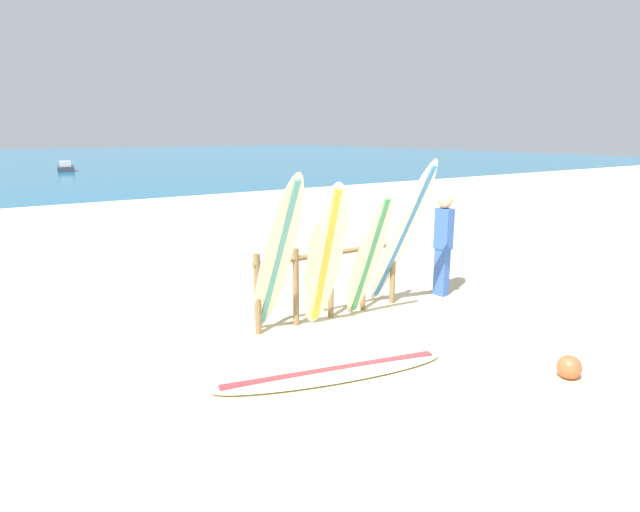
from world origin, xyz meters
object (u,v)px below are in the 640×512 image
Objects in this scene: surfboard_rack at (331,274)px; surfboard_leaning_left at (325,257)px; beach_ball at (569,367)px; surfboard_leaning_far_left at (277,257)px; surfboard_leaning_center_left at (369,257)px; surfboard_leaning_center at (402,234)px; surfboard_lying_on_sand at (332,371)px; beachgoer_standing at (443,241)px; small_boat_offshore at (65,167)px.

surfboard_leaning_left reaches higher than surfboard_rack.
surfboard_leaning_far_left is at bearing 127.15° from beach_ball.
surfboard_leaning_far_left is 1.50m from surfboard_leaning_center_left.
surfboard_rack is 3.45m from beach_ball.
surfboard_leaning_center reaches higher than surfboard_leaning_far_left.
beachgoer_standing is at bearing 23.87° from surfboard_lying_on_sand.
surfboard_rack is 1.31× the size of surfboard_leaning_center_left.
surfboard_leaning_left is at bearing -179.58° from surfboard_leaning_center_left.
surfboard_rack is 0.88× the size of surfboard_lying_on_sand.
surfboard_leaning_center reaches higher than beachgoer_standing.
surfboard_leaning_center_left is (0.79, 0.01, -0.10)m from surfboard_leaning_left.
small_boat_offshore is (1.62, 36.45, -0.43)m from surfboard_rack.
surfboard_lying_on_sand is (-0.02, -1.31, -1.13)m from surfboard_leaning_far_left.
surfboard_leaning_left is at bearing -174.15° from surfboard_leaning_center.
beachgoer_standing is at bearing 69.86° from beach_ball.
surfboard_leaning_left reaches higher than beachgoer_standing.
surfboard_lying_on_sand is (-1.11, -1.63, -0.66)m from surfboard_rack.
surfboard_leaning_center_left reaches higher than beach_ball.
small_boat_offshore is at bearing 90.96° from beachgoer_standing.
surfboard_leaning_left is at bearing -93.13° from small_boat_offshore.
surfboard_rack is 1.31m from surfboard_leaning_center.
surfboard_rack reaches higher than surfboard_lying_on_sand.
surfboard_leaning_far_left is 8.47× the size of beach_ball.
surfboard_rack is 0.64m from surfboard_leaning_center_left.
surfboard_leaning_center is at bearing -90.69° from small_boat_offshore.
surfboard_leaning_center_left is 36.88m from small_boat_offshore.
surfboard_leaning_far_left is 1.18× the size of surfboard_leaning_center_left.
small_boat_offshore is at bearing 89.26° from beach_ball.
beach_ball reaches higher than surfboard_lying_on_sand.
beachgoer_standing reaches higher than small_boat_offshore.
beach_ball is (-1.13, -3.08, -0.83)m from beachgoer_standing.
beachgoer_standing reaches higher than surfboard_lying_on_sand.
surfboard_leaning_left reaches higher than small_boat_offshore.
surfboard_leaning_far_left reaches higher than surfboard_rack.
surfboard_leaning_center is 8.80× the size of beach_ball.
beachgoer_standing reaches higher than surfboard_rack.
surfboard_leaning_left is 2.65m from beachgoer_standing.
small_boat_offshore is at bearing 89.31° from surfboard_leaning_center.
surfboard_leaning_left is at bearing -174.13° from beachgoer_standing.
surfboard_leaning_left is 1.10× the size of surfboard_leaning_center_left.
surfboard_rack reaches higher than beach_ball.
surfboard_leaning_far_left reaches higher than beach_ball.
surfboard_rack is 2.26m from beachgoer_standing.
small_boat_offshore is 39.67m from beach_ball.
surfboard_leaning_far_left is (-1.09, -0.32, 0.47)m from surfboard_rack.
surfboard_rack is 1.47× the size of beachgoer_standing.
surfboard_leaning_center_left is at bearing -91.91° from small_boat_offshore.
surfboard_leaning_left is 0.90× the size of surfboard_leaning_center.
surfboard_leaning_center is (0.79, 0.16, 0.22)m from surfboard_leaning_center_left.
surfboard_leaning_left is 36.93m from small_boat_offshore.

